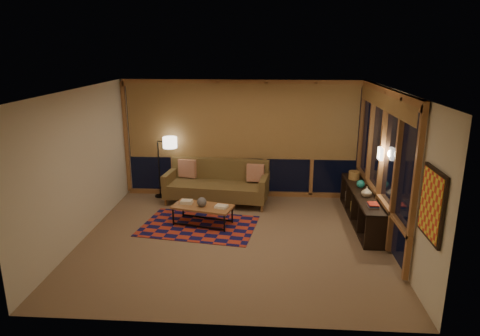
# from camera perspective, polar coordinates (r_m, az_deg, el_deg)

# --- Properties ---
(floor) EXTENTS (5.50, 5.00, 0.01)m
(floor) POSITION_cam_1_polar(r_m,az_deg,el_deg) (7.93, -0.90, -9.49)
(floor) COLOR #9B8162
(floor) RESTS_ON ground
(ceiling) EXTENTS (5.50, 5.00, 0.01)m
(ceiling) POSITION_cam_1_polar(r_m,az_deg,el_deg) (7.20, -0.99, 10.31)
(ceiling) COLOR white
(ceiling) RESTS_ON walls
(walls) EXTENTS (5.51, 5.01, 2.70)m
(walls) POSITION_cam_1_polar(r_m,az_deg,el_deg) (7.45, -0.94, -0.07)
(walls) COLOR beige
(walls) RESTS_ON floor
(window_wall_back) EXTENTS (5.30, 0.16, 2.60)m
(window_wall_back) POSITION_cam_1_polar(r_m,az_deg,el_deg) (9.81, 0.22, 3.82)
(window_wall_back) COLOR #A5613B
(window_wall_back) RESTS_ON walls
(window_wall_right) EXTENTS (0.16, 3.70, 2.60)m
(window_wall_right) POSITION_cam_1_polar(r_m,az_deg,el_deg) (8.28, 18.25, 0.73)
(window_wall_right) COLOR #A5613B
(window_wall_right) RESTS_ON walls
(wall_art) EXTENTS (0.06, 0.74, 0.94)m
(wall_art) POSITION_cam_1_polar(r_m,az_deg,el_deg) (6.02, 24.18, -4.45)
(wall_art) COLOR red
(wall_art) RESTS_ON walls
(wall_sconce) EXTENTS (0.12, 0.18, 0.22)m
(wall_sconce) POSITION_cam_1_polar(r_m,az_deg,el_deg) (8.07, 18.21, 1.83)
(wall_sconce) COLOR silver
(wall_sconce) RESTS_ON walls
(sofa) EXTENTS (2.35, 1.17, 0.93)m
(sofa) POSITION_cam_1_polar(r_m,az_deg,el_deg) (9.57, -3.15, -2.01)
(sofa) COLOR brown
(sofa) RESTS_ON floor
(pillow_left) EXTENTS (0.44, 0.24, 0.42)m
(pillow_left) POSITION_cam_1_polar(r_m,az_deg,el_deg) (9.93, -7.00, -0.18)
(pillow_left) COLOR #B83814
(pillow_left) RESTS_ON sofa
(pillow_right) EXTENTS (0.39, 0.17, 0.38)m
(pillow_right) POSITION_cam_1_polar(r_m,az_deg,el_deg) (9.50, 2.06, -0.91)
(pillow_right) COLOR #B83814
(pillow_right) RESTS_ON sofa
(area_rug) EXTENTS (2.37, 1.75, 0.01)m
(area_rug) POSITION_cam_1_polar(r_m,az_deg,el_deg) (8.51, -5.53, -7.69)
(area_rug) COLOR #B13521
(area_rug) RESTS_ON floor
(coffee_table) EXTENTS (1.27, 0.81, 0.39)m
(coffee_table) POSITION_cam_1_polar(r_m,az_deg,el_deg) (8.52, -4.97, -6.28)
(coffee_table) COLOR #A5613B
(coffee_table) RESTS_ON floor
(book_stack_a) EXTENTS (0.23, 0.19, 0.07)m
(book_stack_a) POSITION_cam_1_polar(r_m,az_deg,el_deg) (8.60, -7.14, -4.51)
(book_stack_a) COLOR white
(book_stack_a) RESTS_ON coffee_table
(book_stack_b) EXTENTS (0.27, 0.24, 0.05)m
(book_stack_b) POSITION_cam_1_polar(r_m,az_deg,el_deg) (8.32, -2.49, -5.17)
(book_stack_b) COLOR white
(book_stack_b) RESTS_ON coffee_table
(ceramic_pot) EXTENTS (0.20, 0.20, 0.19)m
(ceramic_pot) POSITION_cam_1_polar(r_m,az_deg,el_deg) (8.39, -5.12, -4.52)
(ceramic_pot) COLOR #28282C
(ceramic_pot) RESTS_ON coffee_table
(floor_lamp) EXTENTS (0.57, 0.48, 1.46)m
(floor_lamp) POSITION_cam_1_polar(r_m,az_deg,el_deg) (10.06, -10.76, 0.21)
(floor_lamp) COLOR black
(floor_lamp) RESTS_ON floor
(bookshelf) EXTENTS (0.40, 2.57, 0.64)m
(bookshelf) POSITION_cam_1_polar(r_m,az_deg,el_deg) (8.91, 15.88, -4.97)
(bookshelf) COLOR black
(bookshelf) RESTS_ON floor
(basket) EXTENTS (0.28, 0.28, 0.17)m
(basket) POSITION_cam_1_polar(r_m,az_deg,el_deg) (9.54, 14.97, -0.93)
(basket) COLOR #B08F49
(basket) RESTS_ON bookshelf
(teal_bowl) EXTENTS (0.20, 0.20, 0.17)m
(teal_bowl) POSITION_cam_1_polar(r_m,az_deg,el_deg) (8.98, 15.79, -2.06)
(teal_bowl) COLOR #1D7F73
(teal_bowl) RESTS_ON bookshelf
(vase) EXTENTS (0.21, 0.21, 0.20)m
(vase) POSITION_cam_1_polar(r_m,az_deg,el_deg) (8.47, 16.53, -3.06)
(vase) COLOR tan
(vase) RESTS_ON bookshelf
(shelf_book_stack) EXTENTS (0.22, 0.27, 0.07)m
(shelf_book_stack) POSITION_cam_1_polar(r_m,az_deg,el_deg) (7.99, 17.32, -4.79)
(shelf_book_stack) COLOR white
(shelf_book_stack) RESTS_ON bookshelf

